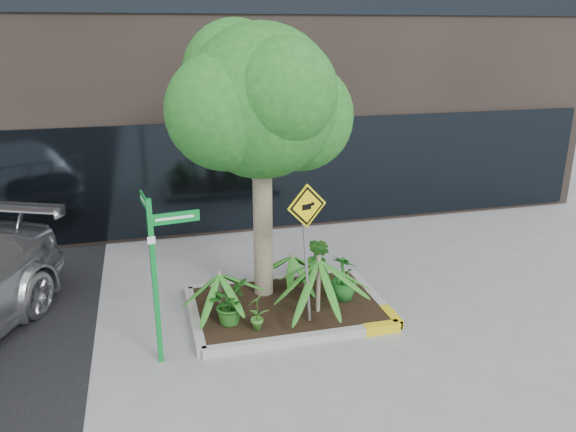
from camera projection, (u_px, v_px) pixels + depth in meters
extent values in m
plane|color=gray|center=(280.00, 321.00, 9.48)|extent=(80.00, 80.00, 0.00)
cube|color=#9E9E99|center=(273.00, 281.00, 10.79)|extent=(3.20, 0.15, 0.15)
cube|color=#9E9E99|center=(305.00, 339.00, 8.77)|extent=(3.20, 0.15, 0.15)
cube|color=#9E9E99|center=(195.00, 318.00, 9.39)|extent=(0.15, 2.20, 0.15)
cube|color=#9E9E99|center=(372.00, 297.00, 10.16)|extent=(0.15, 2.20, 0.15)
cube|color=gold|center=(382.00, 328.00, 9.08)|extent=(0.60, 0.17, 0.15)
cube|color=black|center=(287.00, 305.00, 9.76)|extent=(3.05, 2.05, 0.06)
cylinder|color=tan|center=(263.00, 218.00, 9.72)|extent=(0.34, 0.34, 3.14)
cylinder|color=tan|center=(268.00, 152.00, 9.38)|extent=(0.59, 0.17, 1.02)
sphere|color=#1A5C1F|center=(261.00, 102.00, 9.09)|extent=(2.51, 2.51, 2.51)
sphere|color=#1A5C1F|center=(299.00, 117.00, 9.66)|extent=(1.89, 1.89, 1.89)
sphere|color=#1A5C1F|center=(225.00, 111.00, 8.78)|extent=(1.89, 1.89, 1.89)
sphere|color=#1A5C1F|center=(283.00, 92.00, 8.50)|extent=(1.68, 1.68, 1.68)
sphere|color=#1A5C1F|center=(236.00, 73.00, 9.37)|extent=(1.78, 1.78, 1.78)
cylinder|color=tan|center=(318.00, 284.00, 9.34)|extent=(0.07, 0.07, 0.99)
cylinder|color=tan|center=(220.00, 293.00, 9.27)|extent=(0.07, 0.07, 0.78)
cylinder|color=tan|center=(292.00, 271.00, 10.20)|extent=(0.07, 0.07, 0.69)
imported|color=#225F1B|center=(229.00, 303.00, 9.00)|extent=(0.84, 0.84, 0.70)
imported|color=#206B22|center=(344.00, 277.00, 9.80)|extent=(0.64, 0.64, 0.82)
imported|color=#387524|center=(257.00, 310.00, 8.82)|extent=(0.49, 0.49, 0.66)
imported|color=#225919|center=(318.00, 258.00, 10.60)|extent=(0.64, 0.64, 0.85)
cube|color=#0C882F|center=(155.00, 284.00, 7.93)|extent=(0.08, 0.08, 2.51)
cube|color=#0C882F|center=(175.00, 218.00, 7.76)|extent=(0.70, 0.12, 0.16)
cube|color=#0C882F|center=(145.00, 202.00, 7.87)|extent=(0.12, 0.70, 0.16)
cube|color=white|center=(175.00, 218.00, 7.74)|extent=(0.53, 0.08, 0.04)
cube|color=white|center=(144.00, 202.00, 7.87)|extent=(0.08, 0.53, 0.04)
cube|color=white|center=(151.00, 240.00, 7.68)|extent=(0.11, 0.02, 0.11)
cylinder|color=slate|center=(306.00, 259.00, 8.94)|extent=(0.14, 0.32, 2.10)
cube|color=yellow|center=(307.00, 206.00, 8.64)|extent=(0.68, 0.22, 0.71)
cube|color=black|center=(307.00, 206.00, 8.62)|extent=(0.60, 0.18, 0.63)
cube|color=yellow|center=(307.00, 206.00, 8.62)|extent=(0.51, 0.15, 0.53)
cube|color=black|center=(307.00, 207.00, 8.62)|extent=(0.16, 0.05, 0.09)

